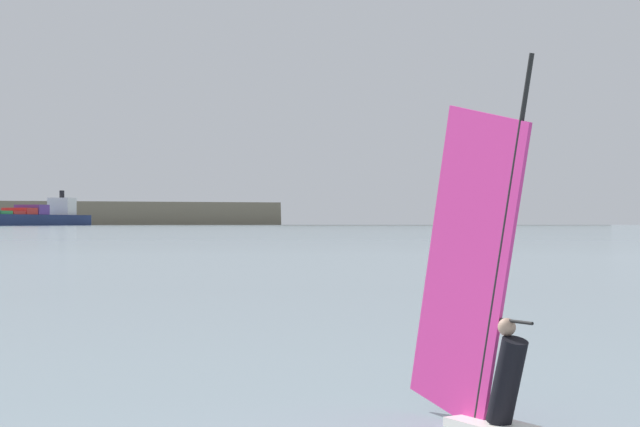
{
  "coord_description": "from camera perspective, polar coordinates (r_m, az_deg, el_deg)",
  "views": [
    {
      "loc": [
        -3.2,
        -7.9,
        2.58
      ],
      "look_at": [
        1.55,
        7.39,
        2.72
      ],
      "focal_mm": 57.2,
      "sensor_mm": 36.0,
      "label": 1
    }
  ],
  "objects": [
    {
      "name": "windsurfer",
      "position": [
        12.81,
        9.61,
        -6.68
      ],
      "size": [
        1.19,
        3.48,
        4.63
      ],
      "rotation": [
        0.0,
        0.0,
        4.95
      ],
      "color": "white",
      "rests_on": "ground_plane"
    },
    {
      "name": "cargo_ship",
      "position": [
        798.52,
        -17.31,
        -0.17
      ],
      "size": [
        141.75,
        186.29,
        28.72
      ],
      "rotation": [
        0.0,
        0.0,
        4.1
      ],
      "color": "navy",
      "rests_on": "ground_plane"
    },
    {
      "name": "distant_headland",
      "position": [
        1137.56,
        -13.91,
        -0.05
      ],
      "size": [
        1134.43,
        340.4,
        22.06
      ],
      "primitive_type": "cube",
      "rotation": [
        0.0,
        0.0,
        -0.0
      ],
      "color": "#756B56",
      "rests_on": "ground_plane"
    }
  ]
}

